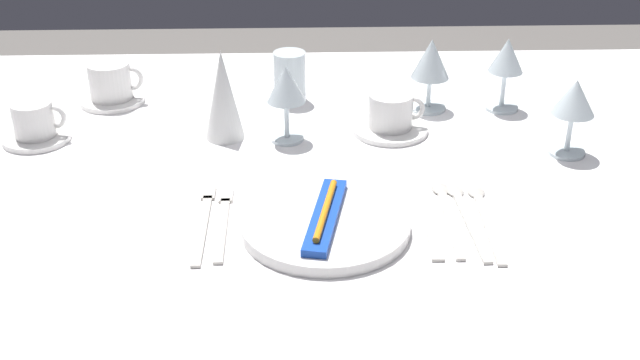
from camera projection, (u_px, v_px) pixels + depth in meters
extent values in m
cube|color=white|center=(296.00, 170.00, 1.45)|extent=(1.80, 1.10, 0.04)
cube|color=white|center=(296.00, 103.00, 1.98)|extent=(1.80, 0.01, 0.18)
cylinder|color=brown|center=(622.00, 213.00, 2.04)|extent=(0.07, 0.07, 0.70)
cylinder|color=white|center=(322.00, 225.00, 1.24)|extent=(0.25, 0.25, 0.02)
cube|color=blue|center=(322.00, 216.00, 1.23)|extent=(0.08, 0.21, 0.01)
cylinder|color=orange|center=(322.00, 210.00, 1.22)|extent=(0.04, 0.17, 0.01)
cube|color=beige|center=(219.00, 230.00, 1.24)|extent=(0.02, 0.18, 0.00)
cube|color=beige|center=(223.00, 196.00, 1.33)|extent=(0.02, 0.04, 0.00)
cube|color=beige|center=(199.00, 230.00, 1.24)|extent=(0.01, 0.20, 0.00)
cube|color=beige|center=(206.00, 193.00, 1.33)|extent=(0.02, 0.04, 0.00)
cube|color=beige|center=(428.00, 224.00, 1.25)|extent=(0.02, 0.20, 0.00)
cube|color=beige|center=(420.00, 188.00, 1.35)|extent=(0.02, 0.06, 0.00)
cube|color=beige|center=(448.00, 224.00, 1.25)|extent=(0.02, 0.19, 0.00)
ellipsoid|color=beige|center=(438.00, 189.00, 1.35)|extent=(0.03, 0.04, 0.01)
cube|color=beige|center=(469.00, 227.00, 1.24)|extent=(0.02, 0.20, 0.00)
ellipsoid|color=beige|center=(452.00, 191.00, 1.34)|extent=(0.03, 0.04, 0.01)
cube|color=beige|center=(486.00, 228.00, 1.24)|extent=(0.02, 0.20, 0.00)
ellipsoid|color=beige|center=(473.00, 192.00, 1.34)|extent=(0.03, 0.04, 0.01)
cylinder|color=white|center=(34.00, 138.00, 1.51)|extent=(0.12, 0.12, 0.01)
cylinder|color=white|center=(31.00, 119.00, 1.49)|extent=(0.07, 0.07, 0.06)
torus|color=white|center=(51.00, 117.00, 1.49)|extent=(0.04, 0.01, 0.04)
cylinder|color=white|center=(110.00, 100.00, 1.66)|extent=(0.13, 0.13, 0.01)
cylinder|color=white|center=(108.00, 81.00, 1.64)|extent=(0.08, 0.08, 0.07)
torus|color=white|center=(129.00, 79.00, 1.64)|extent=(0.05, 0.01, 0.05)
cylinder|color=white|center=(387.00, 129.00, 1.54)|extent=(0.14, 0.14, 0.01)
cylinder|color=white|center=(388.00, 111.00, 1.53)|extent=(0.08, 0.08, 0.06)
torus|color=white|center=(410.00, 109.00, 1.53)|extent=(0.05, 0.01, 0.05)
cylinder|color=silver|center=(564.00, 152.00, 1.46)|extent=(0.06, 0.06, 0.01)
cylinder|color=silver|center=(567.00, 132.00, 1.45)|extent=(0.01, 0.01, 0.07)
cone|color=silver|center=(572.00, 97.00, 1.41)|extent=(0.07, 0.07, 0.06)
cylinder|color=silver|center=(499.00, 107.00, 1.64)|extent=(0.07, 0.07, 0.01)
cylinder|color=silver|center=(501.00, 89.00, 1.62)|extent=(0.01, 0.01, 0.07)
cone|color=silver|center=(505.00, 55.00, 1.59)|extent=(0.07, 0.07, 0.07)
cylinder|color=silver|center=(285.00, 138.00, 1.51)|extent=(0.06, 0.06, 0.01)
cylinder|color=silver|center=(284.00, 119.00, 1.49)|extent=(0.01, 0.01, 0.07)
cone|color=silver|center=(284.00, 84.00, 1.46)|extent=(0.07, 0.07, 0.07)
cylinder|color=silver|center=(426.00, 108.00, 1.64)|extent=(0.07, 0.07, 0.01)
cylinder|color=silver|center=(427.00, 92.00, 1.62)|extent=(0.01, 0.01, 0.06)
cone|color=silver|center=(429.00, 58.00, 1.59)|extent=(0.07, 0.07, 0.08)
cylinder|color=silver|center=(288.00, 77.00, 1.65)|extent=(0.06, 0.06, 0.10)
cylinder|color=#C68C1E|center=(288.00, 86.00, 1.66)|extent=(0.06, 0.06, 0.05)
cone|color=white|center=(221.00, 95.00, 1.48)|extent=(0.07, 0.07, 0.17)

